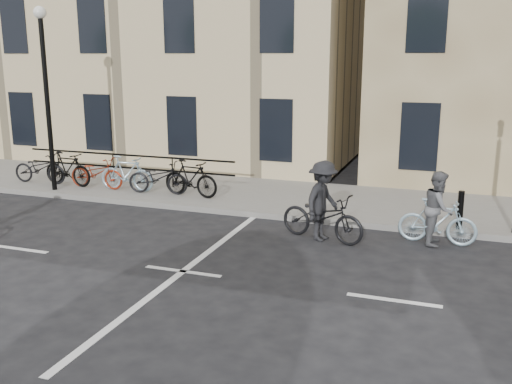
% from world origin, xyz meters
% --- Properties ---
extents(ground, '(120.00, 120.00, 0.00)m').
position_xyz_m(ground, '(0.00, 0.00, 0.00)').
color(ground, black).
rests_on(ground, ground).
extents(sidewalk, '(46.00, 4.00, 0.15)m').
position_xyz_m(sidewalk, '(-4.00, 6.00, 0.07)').
color(sidewalk, slate).
rests_on(sidewalk, ground).
extents(building_west, '(20.00, 10.00, 10.00)m').
position_xyz_m(building_west, '(-9.00, 13.00, 5.15)').
color(building_west, tan).
rests_on(building_west, sidewalk).
extents(lamp_post, '(0.36, 0.36, 5.28)m').
position_xyz_m(lamp_post, '(-6.50, 4.40, 3.49)').
color(lamp_post, black).
rests_on(lamp_post, sidewalk).
extents(bollard_east, '(0.14, 0.14, 0.90)m').
position_xyz_m(bollard_east, '(5.00, 4.25, 0.60)').
color(bollard_east, black).
rests_on(bollard_east, sidewalk).
extents(parked_bikes, '(7.25, 1.23, 1.05)m').
position_xyz_m(parked_bikes, '(-4.92, 5.04, 0.65)').
color(parked_bikes, black).
rests_on(parked_bikes, sidewalk).
extents(cyclist_grey, '(1.71, 0.82, 1.64)m').
position_xyz_m(cyclist_grey, '(4.54, 3.41, 0.66)').
color(cyclist_grey, '#98B7C8').
rests_on(cyclist_grey, ground).
extents(cyclist_dark, '(2.16, 1.32, 1.82)m').
position_xyz_m(cyclist_dark, '(2.08, 2.84, 0.72)').
color(cyclist_dark, black).
rests_on(cyclist_dark, ground).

